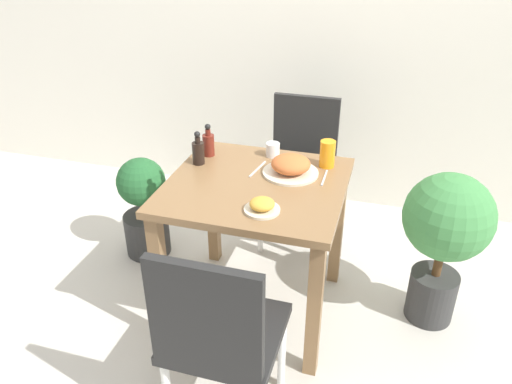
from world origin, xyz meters
The scene contains 15 objects.
ground_plane centered at (0.00, 0.00, 0.00)m, with size 16.00×16.00×0.00m, color beige.
wall_back centered at (0.00, 1.30, 1.30)m, with size 8.00×0.05×2.60m.
dining_table centered at (0.00, 0.00, 0.62)m, with size 0.82×0.79×0.75m.
chair_near centered at (0.07, -0.72, 0.51)m, with size 0.42×0.42×0.90m.
chair_far centered at (0.06, 0.75, 0.51)m, with size 0.42×0.42×0.90m.
food_plate centered at (0.13, 0.13, 0.79)m, with size 0.27×0.27×0.09m.
side_plate centered at (0.10, -0.24, 0.77)m, with size 0.15×0.15×0.06m.
drink_cup centered at (0.00, 0.31, 0.78)m, with size 0.07×0.07×0.07m.
juice_glass centered at (0.29, 0.26, 0.82)m, with size 0.08×0.08×0.13m.
sauce_bottle centered at (-0.32, 0.22, 0.81)m, with size 0.06×0.06×0.17m.
condiment_bottle centered at (-0.33, 0.12, 0.81)m, with size 0.06×0.06×0.17m.
fork_utensil centered at (-0.03, 0.13, 0.75)m, with size 0.04×0.18×0.00m.
spoon_utensil centered at (0.30, 0.13, 0.75)m, with size 0.01×0.16×0.00m.
potted_plant_left centered at (-0.78, 0.30, 0.33)m, with size 0.28×0.28×0.63m.
potted_plant_right centered at (0.88, 0.18, 0.52)m, with size 0.42×0.42×0.82m.
Camera 1 is at (0.58, -1.96, 1.84)m, focal length 35.00 mm.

